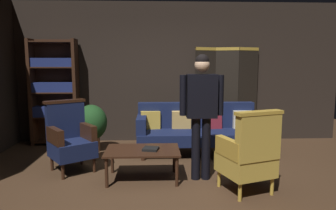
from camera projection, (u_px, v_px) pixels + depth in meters
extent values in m
plane|color=#3D2819|center=(171.00, 185.00, 4.02)|extent=(10.00, 10.00, 0.00)
cube|color=black|center=(164.00, 73.00, 6.26)|extent=(7.20, 0.10, 2.80)
cube|color=black|center=(205.00, 95.00, 6.15)|extent=(0.44, 0.20, 1.90)
cube|color=#B78E33|center=(206.00, 49.00, 6.02)|extent=(0.44, 0.20, 0.06)
cube|color=black|center=(226.00, 95.00, 6.17)|extent=(0.44, 0.19, 1.90)
cube|color=#B78E33|center=(228.00, 49.00, 6.05)|extent=(0.44, 0.19, 0.06)
cube|color=black|center=(247.00, 95.00, 6.19)|extent=(0.44, 0.19, 1.90)
cube|color=#B78E33|center=(249.00, 49.00, 6.07)|extent=(0.44, 0.20, 0.06)
cube|color=black|center=(32.00, 93.00, 5.93)|extent=(0.06, 0.32, 2.05)
cube|color=black|center=(76.00, 92.00, 5.97)|extent=(0.06, 0.32, 2.05)
cube|color=black|center=(57.00, 92.00, 6.10)|extent=(0.90, 0.02, 2.05)
cube|color=black|center=(57.00, 141.00, 6.08)|extent=(0.86, 0.30, 0.02)
cube|color=black|center=(56.00, 117.00, 6.02)|extent=(0.86, 0.30, 0.02)
cube|color=navy|center=(55.00, 111.00, 5.98)|extent=(0.78, 0.22, 0.20)
cube|color=black|center=(54.00, 92.00, 5.95)|extent=(0.86, 0.30, 0.02)
cube|color=navy|center=(54.00, 87.00, 5.92)|extent=(0.78, 0.22, 0.18)
cube|color=black|center=(53.00, 67.00, 5.89)|extent=(0.86, 0.30, 0.02)
cube|color=navy|center=(53.00, 62.00, 5.86)|extent=(0.78, 0.22, 0.17)
cube|color=black|center=(52.00, 42.00, 5.82)|extent=(0.86, 0.30, 0.02)
cylinder|color=black|center=(143.00, 154.00, 5.03)|extent=(0.07, 0.07, 0.22)
cylinder|color=black|center=(257.00, 152.00, 5.11)|extent=(0.07, 0.07, 0.22)
cylinder|color=black|center=(144.00, 144.00, 5.63)|extent=(0.07, 0.07, 0.22)
cylinder|color=black|center=(246.00, 143.00, 5.71)|extent=(0.07, 0.07, 0.22)
cube|color=#111938|center=(198.00, 136.00, 5.34)|extent=(2.10, 0.76, 0.20)
cube|color=#111938|center=(196.00, 115.00, 5.61)|extent=(2.10, 0.18, 0.46)
cube|color=#111938|center=(142.00, 124.00, 5.27)|extent=(0.16, 0.68, 0.26)
cube|color=#111938|center=(254.00, 123.00, 5.35)|extent=(0.16, 0.68, 0.26)
cube|color=#B79338|center=(151.00, 121.00, 5.47)|extent=(0.35, 0.16, 0.34)
cube|color=tan|center=(181.00, 120.00, 5.49)|extent=(0.34, 0.14, 0.35)
cube|color=maroon|center=(212.00, 120.00, 5.52)|extent=(0.35, 0.18, 0.35)
cube|color=beige|center=(242.00, 120.00, 5.54)|extent=(0.34, 0.12, 0.34)
cylinder|color=black|center=(107.00, 173.00, 3.91)|extent=(0.04, 0.04, 0.39)
cylinder|color=black|center=(177.00, 172.00, 3.95)|extent=(0.04, 0.04, 0.39)
cylinder|color=black|center=(112.00, 160.00, 4.44)|extent=(0.04, 0.04, 0.39)
cylinder|color=black|center=(174.00, 159.00, 4.48)|extent=(0.04, 0.04, 0.39)
cube|color=black|center=(143.00, 150.00, 4.16)|extent=(1.00, 0.64, 0.03)
cylinder|color=#B78E33|center=(249.00, 174.00, 4.12)|extent=(0.04, 0.04, 0.22)
cylinder|color=#B78E33|center=(219.00, 178.00, 3.95)|extent=(0.04, 0.04, 0.22)
cylinder|color=#B78E33|center=(272.00, 186.00, 3.70)|extent=(0.04, 0.04, 0.22)
cylinder|color=#B78E33|center=(240.00, 192.00, 3.53)|extent=(0.04, 0.04, 0.22)
cube|color=#B79338|center=(245.00, 164.00, 3.80)|extent=(0.71, 0.71, 0.24)
cube|color=#B79338|center=(258.00, 138.00, 3.53)|extent=(0.57, 0.30, 0.54)
cube|color=#B78E33|center=(259.00, 113.00, 3.49)|extent=(0.61, 0.32, 0.04)
cube|color=#B78E33|center=(262.00, 144.00, 3.85)|extent=(0.25, 0.50, 0.22)
cube|color=#B78E33|center=(229.00, 148.00, 3.68)|extent=(0.25, 0.50, 0.22)
cylinder|color=black|center=(63.00, 172.00, 4.20)|extent=(0.04, 0.04, 0.22)
cylinder|color=black|center=(94.00, 165.00, 4.48)|extent=(0.04, 0.04, 0.22)
cylinder|color=black|center=(52.00, 163.00, 4.55)|extent=(0.04, 0.04, 0.22)
cylinder|color=black|center=(82.00, 157.00, 4.84)|extent=(0.04, 0.04, 0.22)
cube|color=#111938|center=(72.00, 149.00, 4.49)|extent=(0.78, 0.78, 0.24)
cube|color=#111938|center=(65.00, 120.00, 4.61)|extent=(0.52, 0.42, 0.54)
cube|color=black|center=(65.00, 101.00, 4.57)|extent=(0.56, 0.46, 0.04)
cube|color=black|center=(55.00, 136.00, 4.31)|extent=(0.36, 0.46, 0.22)
cube|color=black|center=(87.00, 131.00, 4.60)|extent=(0.36, 0.46, 0.22)
cylinder|color=black|center=(206.00, 148.00, 4.18)|extent=(0.12, 0.12, 0.86)
cylinder|color=black|center=(196.00, 149.00, 4.17)|extent=(0.12, 0.12, 0.86)
cube|color=maroon|center=(201.00, 114.00, 4.11)|extent=(0.32, 0.16, 0.09)
cube|color=black|center=(202.00, 96.00, 4.08)|extent=(0.40, 0.21, 0.58)
cube|color=white|center=(200.00, 93.00, 4.19)|extent=(0.14, 0.01, 0.41)
cube|color=maroon|center=(201.00, 76.00, 4.16)|extent=(0.09, 0.02, 0.04)
cylinder|color=black|center=(220.00, 95.00, 4.09)|extent=(0.09, 0.09, 0.54)
cylinder|color=black|center=(183.00, 95.00, 4.07)|extent=(0.09, 0.09, 0.54)
sphere|color=tan|center=(202.00, 65.00, 4.03)|extent=(0.20, 0.20, 0.20)
sphere|color=black|center=(202.00, 61.00, 4.02)|extent=(0.18, 0.18, 0.18)
cylinder|color=brown|center=(92.00, 144.00, 5.56)|extent=(0.28, 0.28, 0.28)
ellipsoid|color=#193D19|center=(91.00, 122.00, 5.51)|extent=(0.56, 0.56, 0.64)
cube|color=black|center=(151.00, 149.00, 4.14)|extent=(0.24, 0.23, 0.03)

